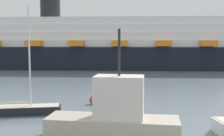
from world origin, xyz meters
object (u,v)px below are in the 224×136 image
sailboat_0 (25,109)px  cruise_ship (120,46)px  fishing_boat_1 (115,117)px  channel_buoy_0 (93,100)px

sailboat_0 → cruise_ship: cruise_ship is taller
fishing_boat_1 → cruise_ship: bearing=96.5°
sailboat_0 → fishing_boat_1: size_ratio=1.06×
sailboat_0 → channel_buoy_0: sailboat_0 is taller
fishing_boat_1 → channel_buoy_0: (-2.20, 9.31, -0.93)m
sailboat_0 → cruise_ship: 40.72m
channel_buoy_0 → cruise_ship: 36.28m
channel_buoy_0 → cruise_ship: size_ratio=0.02×
channel_buoy_0 → fishing_boat_1: bearing=-76.7°
sailboat_0 → channel_buoy_0: (5.12, 3.84, -0.06)m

